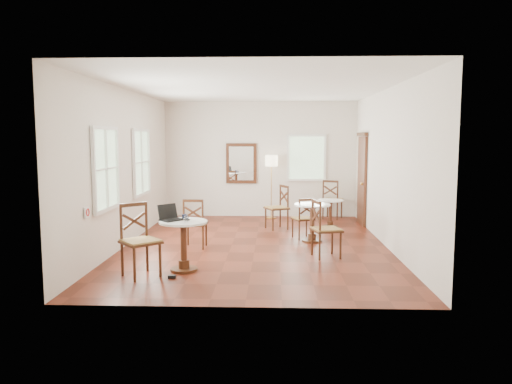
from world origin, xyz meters
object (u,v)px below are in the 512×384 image
chair_mid_b (325,229)px  chair_near_b (140,240)px  chair_near_a (195,223)px  floor_lamp (271,165)px  chair_mid_a (304,218)px  chair_back_a (332,199)px  navy_mug (185,217)px  water_glass (186,219)px  cafe_table_mid (312,218)px  cafe_table_near (184,240)px  laptop (170,216)px  power_adapter (172,277)px  mouse (187,220)px  cafe_table_back (330,210)px  chair_back_b (278,207)px

chair_mid_b → chair_near_b: bearing=98.3°
chair_near_a → chair_mid_b: 2.46m
chair_near_b → floor_lamp: bearing=28.3°
chair_mid_a → chair_back_a: 2.68m
chair_near_b → navy_mug: size_ratio=10.02×
chair_mid_b → water_glass: bearing=100.8°
water_glass → chair_near_b: bearing=-165.4°
chair_mid_a → floor_lamp: bearing=-97.5°
cafe_table_mid → chair_mid_b: chair_mid_b is taller
cafe_table_near → navy_mug: 0.36m
cafe_table_near → floor_lamp: 5.29m
chair_mid_a → chair_mid_b: (0.27, -1.56, 0.08)m
cafe_table_near → navy_mug: size_ratio=7.24×
chair_mid_a → water_glass: 3.31m
laptop → power_adapter: bearing=-123.1°
floor_lamp → mouse: bearing=-104.2°
chair_back_a → floor_lamp: 1.79m
cafe_table_near → chair_back_a: 5.82m
cafe_table_back → power_adapter: bearing=-123.4°
cafe_table_mid → chair_back_b: (-0.68, 1.35, 0.02)m
chair_near_b → chair_mid_b: size_ratio=1.09×
chair_near_b → power_adapter: 0.73m
cafe_table_near → chair_near_b: bearing=-153.1°
chair_near_a → laptop: 1.58m
chair_mid_b → water_glass: size_ratio=9.90×
cafe_table_near → chair_mid_a: chair_mid_a is taller
chair_near_a → chair_near_b: 1.98m
cafe_table_back → chair_near_b: size_ratio=0.58×
chair_back_a → mouse: bearing=84.9°
cafe_table_near → navy_mug: bearing=90.2°
chair_near_b → mouse: 0.78m
chair_near_b → water_glass: 0.75m
cafe_table_near → mouse: 0.32m
water_glass → chair_mid_a: bearing=53.7°
chair_near_a → chair_back_a: size_ratio=0.94×
cafe_table_near → chair_near_b: size_ratio=0.72×
chair_mid_a → cafe_table_mid: bearing=96.0°
mouse → chair_mid_a: bearing=34.0°
chair_mid_a → chair_near_a: bearing=1.1°
chair_back_b → chair_mid_a: bearing=-0.4°
cafe_table_mid → water_glass: size_ratio=7.50×
chair_mid_a → chair_back_b: 1.19m
mouse → power_adapter: 0.91m
chair_near_a → cafe_table_mid: bearing=-162.6°
chair_near_a → power_adapter: size_ratio=8.30×
chair_near_a → floor_lamp: bearing=-110.6°
laptop → chair_near_a: bearing=38.5°
chair_mid_a → water_glass: water_glass is taller
mouse → power_adapter: bearing=-129.1°
chair_near_b → navy_mug: (0.60, 0.42, 0.29)m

